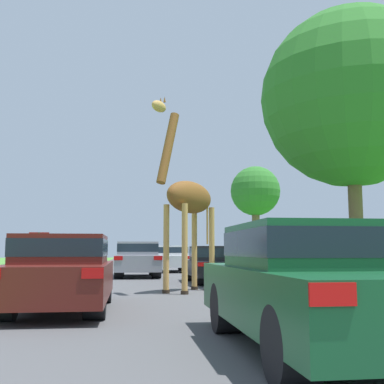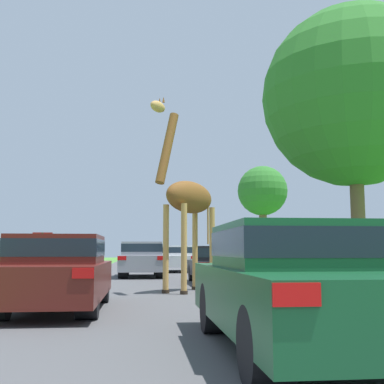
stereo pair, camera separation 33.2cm
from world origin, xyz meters
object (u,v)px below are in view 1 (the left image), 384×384
car_queue_left (170,258)px  tree_left_edge (351,98)px  sign_post (39,248)px  car_verge_right (216,263)px  giraffe_near_road (188,200)px  car_lead_maroon (313,282)px  car_queue_right (137,258)px  car_far_ahead (62,271)px  tree_centre_back (255,192)px

car_queue_left → tree_left_edge: 14.44m
tree_left_edge → sign_post: (-10.17, 3.81, -4.72)m
car_queue_left → tree_left_edge: tree_left_edge is taller
car_verge_right → tree_left_edge: tree_left_edge is taller
giraffe_near_road → car_lead_maroon: giraffe_near_road is taller
giraffe_near_road → tree_left_edge: 6.31m
car_queue_left → tree_left_edge: (4.68, -12.63, 5.22)m
car_queue_right → sign_post: bearing=-133.4°
car_far_ahead → tree_centre_back: tree_centre_back is taller
car_queue_right → tree_left_edge: tree_left_edge is taller
car_queue_right → car_queue_left: bearing=69.3°
car_queue_right → car_queue_left: car_queue_right is taller
tree_centre_back → car_verge_right: bearing=-109.7°
car_verge_right → tree_centre_back: bearing=70.3°
giraffe_near_road → car_queue_right: bearing=-41.5°
car_lead_maroon → car_far_ahead: (-3.45, 4.26, -0.03)m
giraffe_near_road → sign_post: bearing=-1.8°
car_far_ahead → tree_left_edge: size_ratio=0.51×
car_verge_right → car_queue_right: bearing=122.6°
giraffe_near_road → car_queue_right: giraffe_near_road is taller
tree_left_edge → tree_centre_back: 20.14m
car_far_ahead → tree_centre_back: bearing=66.7°
tree_left_edge → sign_post: 11.84m
giraffe_near_road → car_queue_right: size_ratio=1.25×
giraffe_near_road → car_queue_left: giraffe_near_road is taller
tree_centre_back → sign_post: bearing=-127.3°
sign_post → car_far_ahead: bearing=-76.7°
tree_centre_back → car_queue_left: bearing=-132.9°
car_queue_right → tree_left_edge: size_ratio=0.48×
car_far_ahead → sign_post: (-1.91, 8.10, 0.49)m
car_lead_maroon → car_queue_right: 16.25m
car_far_ahead → car_verge_right: size_ratio=1.13×
car_lead_maroon → sign_post: (-5.36, 12.36, 0.46)m
giraffe_near_road → tree_centre_back: size_ratio=0.73×
sign_post → car_lead_maroon: bearing=-66.5°
car_lead_maroon → tree_left_edge: size_ratio=0.53×
car_lead_maroon → car_verge_right: 11.87m
car_lead_maroon → car_queue_right: car_queue_right is taller
car_far_ahead → tree_left_edge: tree_left_edge is taller
giraffe_near_road → car_far_ahead: giraffe_near_road is taller
car_far_ahead → tree_centre_back: 26.86m
car_queue_left → giraffe_near_road: bearing=-92.7°
car_queue_left → car_verge_right: car_queue_left is taller
car_queue_right → sign_post: size_ratio=2.34×
car_queue_left → tree_centre_back: (6.86, 7.39, 4.64)m
car_verge_right → tree_left_edge: bearing=-40.8°
tree_left_edge → tree_centre_back: tree_left_edge is taller
tree_left_edge → tree_centre_back: size_ratio=1.21×
giraffe_near_road → tree_left_edge: tree_left_edge is taller
tree_left_edge → car_queue_left: bearing=110.3°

